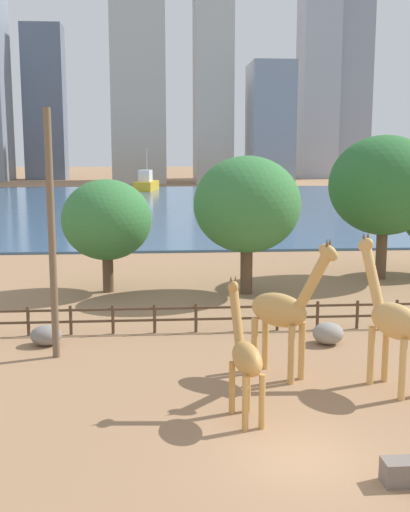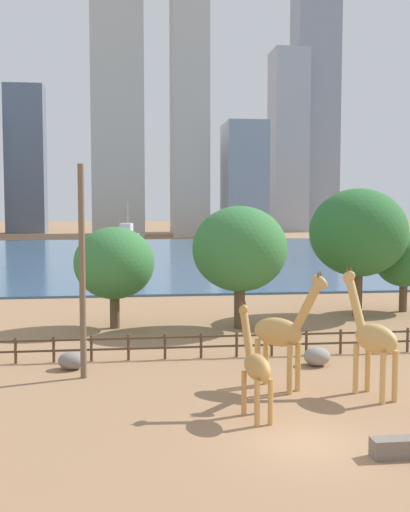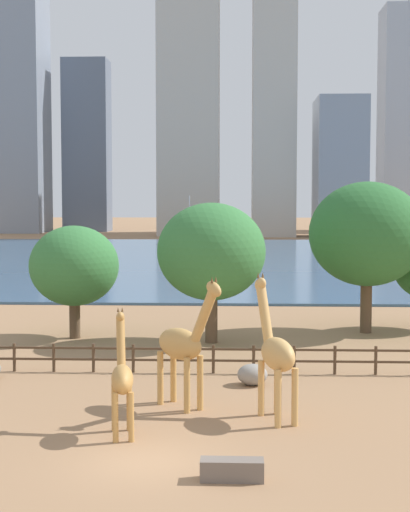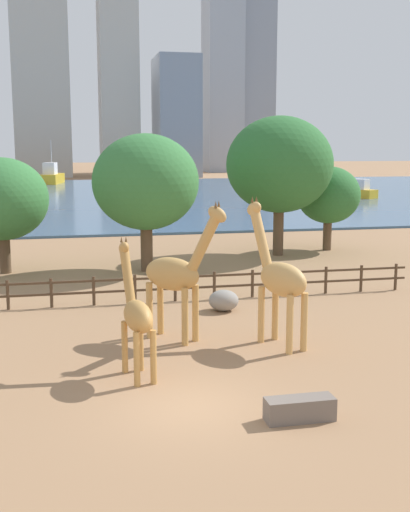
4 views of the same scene
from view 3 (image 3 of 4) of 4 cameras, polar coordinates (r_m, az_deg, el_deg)
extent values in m
plane|color=#9E7551|center=(103.38, 0.91, -0.11)|extent=(400.00, 400.00, 0.00)
cube|color=#3D6084|center=(100.39, 0.87, -0.18)|extent=(180.00, 86.00, 0.20)
cylinder|color=#C18C47|center=(27.40, -6.61, -10.87)|extent=(0.22, 0.22, 1.65)
cylinder|color=#C18C47|center=(27.42, -5.53, -10.85)|extent=(0.22, 0.22, 1.65)
cylinder|color=#C18C47|center=(26.17, -6.53, -11.60)|extent=(0.22, 0.22, 1.65)
cylinder|color=#C18C47|center=(26.19, -5.39, -11.58)|extent=(0.22, 0.22, 1.65)
ellipsoid|color=#C18C47|center=(26.52, -6.04, -8.91)|extent=(1.05, 1.92, 0.95)
cylinder|color=#C18C47|center=(27.32, -6.14, -6.31)|extent=(0.47, 1.02, 1.79)
ellipsoid|color=#C18C47|center=(27.53, -6.18, -4.46)|extent=(0.42, 0.73, 0.58)
cone|color=brown|center=(27.49, -6.34, -3.89)|extent=(0.10, 0.10, 0.17)
cone|color=brown|center=(27.49, -6.03, -3.89)|extent=(0.10, 0.10, 0.17)
cylinder|color=tan|center=(29.75, -0.36, -9.20)|extent=(0.34, 0.34, 2.07)
cylinder|color=tan|center=(29.35, -1.32, -9.39)|extent=(0.34, 0.34, 2.07)
cylinder|color=tan|center=(30.95, -2.32, -8.67)|extent=(0.34, 0.34, 2.07)
cylinder|color=tan|center=(30.56, -3.27, -8.84)|extent=(0.34, 0.34, 2.07)
ellipsoid|color=tan|center=(29.85, -1.84, -6.41)|extent=(2.24, 2.30, 1.20)
cylinder|color=tan|center=(28.59, -0.07, -4.34)|extent=(1.24, 1.28, 2.20)
ellipsoid|color=tan|center=(28.05, 0.65, -2.42)|extent=(0.88, 0.89, 0.77)
cone|color=brown|center=(28.07, 0.79, -1.70)|extent=(0.15, 0.15, 0.22)
cone|color=brown|center=(27.95, 0.51, -1.73)|extent=(0.15, 0.15, 0.22)
cylinder|color=tan|center=(29.09, 4.11, -9.55)|extent=(0.30, 0.30, 2.05)
cylinder|color=tan|center=(29.32, 5.28, -9.44)|extent=(0.30, 0.30, 2.05)
cylinder|color=tan|center=(27.67, 5.33, -10.28)|extent=(0.30, 0.30, 2.05)
cylinder|color=tan|center=(27.91, 6.55, -10.16)|extent=(0.30, 0.30, 2.05)
ellipsoid|color=tan|center=(28.19, 5.32, -7.13)|extent=(1.62, 2.44, 1.19)
cylinder|color=tan|center=(29.14, 4.36, -4.19)|extent=(0.76, 1.27, 2.23)
ellipsoid|color=tan|center=(29.41, 4.05, -2.07)|extent=(0.64, 0.93, 0.72)
cone|color=brown|center=(29.34, 3.89, -1.40)|extent=(0.14, 0.14, 0.22)
cone|color=brown|center=(29.41, 4.22, -1.39)|extent=(0.14, 0.14, 0.22)
ellipsoid|color=gray|center=(33.72, 3.47, -8.60)|extent=(1.28, 1.21, 0.91)
cube|color=#72665B|center=(22.94, 1.97, -15.27)|extent=(1.80, 0.60, 0.60)
cylinder|color=#4C3826|center=(37.24, -13.70, -7.17)|extent=(0.14, 0.14, 1.30)
cylinder|color=#4C3826|center=(36.77, -10.94, -7.27)|extent=(0.14, 0.14, 1.30)
cylinder|color=#4C3826|center=(36.40, -8.12, -7.36)|extent=(0.14, 0.14, 1.30)
cylinder|color=#4C3826|center=(36.11, -5.24, -7.42)|extent=(0.14, 0.14, 1.30)
cylinder|color=#4C3826|center=(35.92, -2.33, -7.47)|extent=(0.14, 0.14, 1.30)
cylinder|color=#4C3826|center=(35.82, 0.61, -7.51)|extent=(0.14, 0.14, 1.30)
cylinder|color=#4C3826|center=(35.81, 3.56, -7.52)|extent=(0.14, 0.14, 1.30)
cylinder|color=#4C3826|center=(35.89, 6.51, -7.51)|extent=(0.14, 0.14, 1.30)
cylinder|color=#4C3826|center=(36.07, 9.43, -7.48)|extent=(0.14, 0.14, 1.30)
cylinder|color=#4C3826|center=(36.33, 12.31, -7.44)|extent=(0.14, 0.14, 1.30)
cube|color=#4C3826|center=(35.81, -2.00, -6.77)|extent=(26.10, 0.08, 0.10)
cube|color=#4C3826|center=(35.92, -2.00, -7.58)|extent=(26.10, 0.08, 0.10)
cylinder|color=brown|center=(45.08, -9.45, -4.59)|extent=(0.61, 0.61, 2.11)
ellipsoid|color=#387A3D|center=(44.71, -9.50, -0.70)|extent=(5.03, 5.03, 4.53)
cylinder|color=brown|center=(47.13, 11.63, -3.61)|extent=(0.67, 0.67, 3.11)
ellipsoid|color=#2D6B33|center=(46.74, 11.71, 1.59)|extent=(6.80, 6.80, 6.12)
cylinder|color=brown|center=(43.08, 0.46, -4.58)|extent=(0.68, 0.68, 2.65)
ellipsoid|color=#387A3D|center=(42.67, 0.47, 0.33)|extent=(5.92, 5.92, 5.33)
cube|color=gold|center=(130.74, -1.18, 1.30)|extent=(4.77, 9.31, 1.77)
cube|color=silver|center=(129.58, -1.30, 2.13)|extent=(2.68, 3.53, 2.13)
cylinder|color=silver|center=(131.02, -1.13, 3.05)|extent=(0.14, 0.14, 6.21)
cube|color=gray|center=(159.54, 9.76, 6.33)|extent=(9.66, 14.47, 27.48)
cube|color=#939EAD|center=(188.17, 14.14, 9.54)|extent=(9.72, 11.18, 51.06)
cube|color=gray|center=(187.04, -14.10, 17.54)|extent=(15.32, 13.22, 102.29)
cube|color=#B7B2A8|center=(165.33, 5.04, 15.76)|extent=(8.60, 14.34, 81.60)
cube|color=slate|center=(184.97, -8.57, 7.91)|extent=(10.24, 8.17, 39.39)
camera|label=1|loc=(9.92, -38.27, 3.73)|focal=45.00mm
camera|label=2|loc=(9.09, -66.29, 0.35)|focal=45.00mm
camera|label=4|loc=(9.13, -37.42, -3.22)|focal=45.00mm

